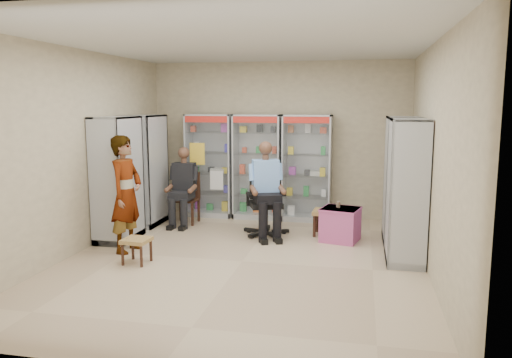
% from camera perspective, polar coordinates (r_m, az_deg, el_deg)
% --- Properties ---
extents(floor, '(6.00, 6.00, 0.00)m').
position_cam_1_polar(floor, '(7.13, -1.58, -9.39)').
color(floor, tan).
rests_on(floor, ground).
extents(room_shell, '(5.02, 6.02, 3.01)m').
position_cam_1_polar(room_shell, '(6.78, -1.65, 6.63)').
color(room_shell, '#C3B491').
rests_on(room_shell, ground).
extents(cabinet_back_left, '(0.90, 0.50, 2.00)m').
position_cam_1_polar(cabinet_back_left, '(9.83, -5.24, 1.56)').
color(cabinet_back_left, silver).
rests_on(cabinet_back_left, floor).
extents(cabinet_back_mid, '(0.90, 0.50, 2.00)m').
position_cam_1_polar(cabinet_back_mid, '(9.60, 0.19, 1.42)').
color(cabinet_back_mid, '#ADAEB4').
rests_on(cabinet_back_mid, floor).
extents(cabinet_back_right, '(0.90, 0.50, 2.00)m').
position_cam_1_polar(cabinet_back_right, '(9.45, 5.84, 1.26)').
color(cabinet_back_right, '#B9BBC1').
rests_on(cabinet_back_right, floor).
extents(cabinet_right_far, '(0.90, 0.50, 2.00)m').
position_cam_1_polar(cabinet_right_far, '(8.30, 16.23, -0.06)').
color(cabinet_right_far, silver).
rests_on(cabinet_right_far, floor).
extents(cabinet_right_near, '(0.90, 0.50, 2.00)m').
position_cam_1_polar(cabinet_right_near, '(7.22, 16.85, -1.35)').
color(cabinet_right_near, '#B7B9BF').
rests_on(cabinet_right_near, floor).
extents(cabinet_left_far, '(0.90, 0.50, 2.00)m').
position_cam_1_polar(cabinet_left_far, '(9.30, -12.43, 0.98)').
color(cabinet_left_far, '#A1A2A7').
rests_on(cabinet_left_far, floor).
extents(cabinet_left_near, '(0.90, 0.50, 2.00)m').
position_cam_1_polar(cabinet_left_near, '(8.32, -15.54, -0.01)').
color(cabinet_left_near, '#A3A5AA').
rests_on(cabinet_left_near, floor).
extents(wooden_chair, '(0.42, 0.42, 0.94)m').
position_cam_1_polar(wooden_chair, '(9.31, -8.00, -2.19)').
color(wooden_chair, black).
rests_on(wooden_chair, floor).
extents(seated_customer, '(0.44, 0.60, 1.34)m').
position_cam_1_polar(seated_customer, '(9.23, -8.13, -1.03)').
color(seated_customer, black).
rests_on(seated_customer, floor).
extents(office_chair, '(0.83, 0.83, 1.17)m').
position_cam_1_polar(office_chair, '(8.39, 1.12, -2.50)').
color(office_chair, black).
rests_on(office_chair, floor).
extents(seated_shopkeeper, '(0.71, 0.81, 1.49)m').
position_cam_1_polar(seated_shopkeeper, '(8.31, 1.06, -1.49)').
color(seated_shopkeeper, '#6181C0').
rests_on(seated_shopkeeper, floor).
extents(pink_trunk, '(0.67, 0.65, 0.54)m').
position_cam_1_polar(pink_trunk, '(8.20, 9.61, -5.14)').
color(pink_trunk, '#BD4B83').
rests_on(pink_trunk, floor).
extents(tea_glass, '(0.07, 0.07, 0.09)m').
position_cam_1_polar(tea_glass, '(8.19, 9.38, -2.89)').
color(tea_glass, '#631808').
rests_on(tea_glass, pink_trunk).
extents(woven_stool_a, '(0.45, 0.45, 0.43)m').
position_cam_1_polar(woven_stool_a, '(8.52, 8.00, -4.96)').
color(woven_stool_a, olive).
rests_on(woven_stool_a, floor).
extents(woven_stool_b, '(0.37, 0.37, 0.35)m').
position_cam_1_polar(woven_stool_b, '(7.19, -13.46, -7.98)').
color(woven_stool_b, '#925F3D').
rests_on(woven_stool_b, floor).
extents(standing_man, '(0.48, 0.68, 1.75)m').
position_cam_1_polar(standing_man, '(7.65, -14.62, -1.67)').
color(standing_man, gray).
rests_on(standing_man, floor).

